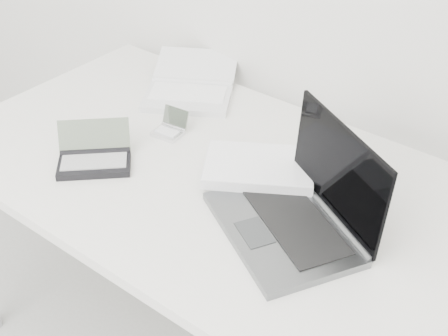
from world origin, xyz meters
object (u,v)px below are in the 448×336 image
Objects in this scene: desk at (244,200)px; laptop_large at (284,195)px; netbook_open_white at (190,88)px; palmtop_charcoal at (94,158)px.

laptop_large reaches higher than desk.
desk is 0.49m from netbook_open_white.
laptop_large is 1.30× the size of netbook_open_white.
desk is 0.39m from palmtop_charcoal.
desk is 0.15m from laptop_large.
palmtop_charcoal is at bearing -133.47° from laptop_large.
desk is at bearing -157.50° from laptop_large.
netbook_open_white is (-0.40, 0.27, 0.06)m from desk.
desk is 7.17× the size of palmtop_charcoal.
palmtop_charcoal is (-0.35, -0.16, 0.07)m from desk.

